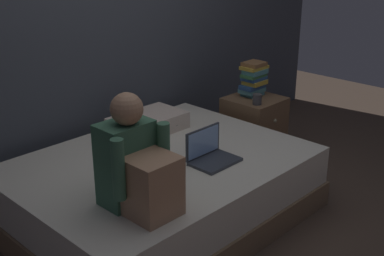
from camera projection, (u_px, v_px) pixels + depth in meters
The scene contains 10 objects.
ground_plane at pixel (212, 223), 3.56m from camera, with size 8.00×8.00×0.00m, color #47382D.
wall_back at pixel (97, 10), 3.85m from camera, with size 5.60×0.10×2.70m, color #424751.
bed at pixel (161, 189), 3.53m from camera, with size 2.00×1.50×0.46m.
nightstand at pixel (254, 128), 4.51m from camera, with size 0.44×0.46×0.55m.
person_sitting at pixel (136, 166), 2.77m from camera, with size 0.39×0.44×0.66m.
laptop at pixel (210, 153), 3.40m from camera, with size 0.32×0.23×0.22m.
pillow at pixel (148, 123), 3.91m from camera, with size 0.56×0.36×0.13m, color beige.
book_stack at pixel (254, 79), 4.42m from camera, with size 0.24×0.17×0.30m.
mug at pixel (257, 99), 4.23m from camera, with size 0.08×0.08×0.09m, color #3D3D42.
clothes_pile at pixel (166, 122), 3.97m from camera, with size 0.21×0.23×0.11m.
Camera 1 is at (-2.31, -2.04, 1.91)m, focal length 47.45 mm.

